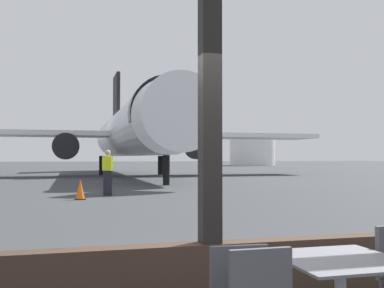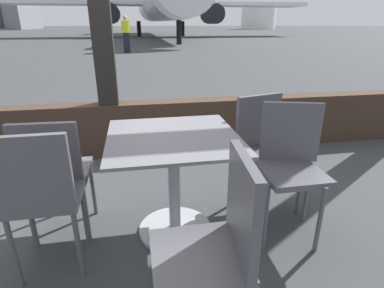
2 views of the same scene
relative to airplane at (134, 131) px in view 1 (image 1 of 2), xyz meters
The scene contains 6 objects.
ground_plane 9.95m from the airplane, 112.01° to the left, with size 220.00×220.00×0.00m, color #383A3D.
window_frame 31.64m from the airplane, 96.35° to the right, with size 7.69×0.24×3.71m.
airplane is the anchor object (origin of this frame).
ground_crew_worker 18.72m from the airplane, 100.82° to the right, with size 0.40×0.53×1.74m.
traffic_cone 20.40m from the airplane, 102.96° to the right, with size 0.36×0.36×0.70m.
fuel_storage_tank 46.87m from the airplane, 56.05° to the left, with size 7.93×7.93×4.99m, color white.
Camera 1 is at (-1.37, -4.41, 1.46)m, focal length 42.56 mm.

